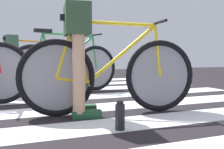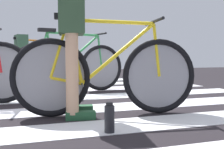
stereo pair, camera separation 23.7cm
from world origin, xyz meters
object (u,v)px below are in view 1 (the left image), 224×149
cyclist_1_of_4 (77,44)px  bicycle_3_of_4 (66,67)px  bicycle_1_of_4 (110,74)px  water_bottle (120,116)px  cyclist_4_of_4 (11,52)px  bicycle_4_of_4 (26,63)px

cyclist_1_of_4 → bicycle_3_of_4: (0.23, 1.54, -0.28)m
bicycle_1_of_4 → cyclist_1_of_4: size_ratio=1.68×
cyclist_1_of_4 → bicycle_3_of_4: 1.58m
cyclist_1_of_4 → bicycle_3_of_4: cyclist_1_of_4 is taller
bicycle_1_of_4 → water_bottle: (-0.15, -0.57, -0.28)m
bicycle_3_of_4 → cyclist_1_of_4: bearing=-110.1°
cyclist_1_of_4 → bicycle_1_of_4: bearing=-0.0°
bicycle_1_of_4 → cyclist_1_of_4: cyclist_1_of_4 is taller
bicycle_1_of_4 → bicycle_3_of_4: size_ratio=1.01×
cyclist_4_of_4 → water_bottle: cyclist_4_of_4 is taller
bicycle_1_of_4 → cyclist_4_of_4: (-0.77, 3.67, 0.25)m
bicycle_4_of_4 → cyclist_4_of_4: bearing=-180.0°
cyclist_4_of_4 → water_bottle: bearing=-92.8°
bicycle_1_of_4 → bicycle_4_of_4: size_ratio=1.01×
bicycle_1_of_4 → bicycle_3_of_4: same height
water_bottle → cyclist_4_of_4: bearing=98.3°
bicycle_4_of_4 → water_bottle: bicycle_4_of_4 is taller
cyclist_1_of_4 → water_bottle: (0.16, -0.62, -0.56)m
bicycle_3_of_4 → bicycle_4_of_4: 2.18m
cyclist_1_of_4 → bicycle_4_of_4: cyclist_1_of_4 is taller
bicycle_1_of_4 → bicycle_3_of_4: (-0.07, 1.59, 0.00)m
bicycle_4_of_4 → cyclist_4_of_4: cyclist_4_of_4 is taller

